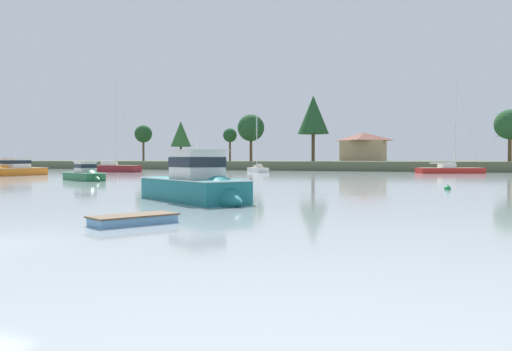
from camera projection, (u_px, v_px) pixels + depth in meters
far_shore_bank at (408, 165)px, 110.65m from camera, size 209.72×54.96×1.67m
sailboat_white at (258, 171)px, 82.69m from camera, size 5.46×6.35×10.70m
sailboat_maroon at (112, 170)px, 82.08m from camera, size 9.59×3.21×15.47m
sailboat_red at (450, 171)px, 74.85m from camera, size 9.71×6.76×14.19m
cruiser_teal at (200, 191)px, 24.37m from camera, size 8.07×6.43×4.68m
cruiser_orange at (14, 171)px, 63.98m from camera, size 3.33×8.63×4.22m
cruiser_green at (86, 176)px, 49.10m from camera, size 7.03×4.91×3.62m
dinghy_skyblue at (134, 221)px, 16.01m from camera, size 2.24×2.93×0.41m
mooring_buoy_yellow at (191, 179)px, 50.38m from camera, size 0.42×0.42×0.47m
mooring_buoy_green at (448, 189)px, 34.27m from camera, size 0.43×0.43×0.48m
shore_tree_inland_c at (230, 136)px, 116.23m from camera, size 3.15×3.15×7.44m
shore_tree_center at (251, 128)px, 107.35m from camera, size 5.63×5.63×9.81m
shore_tree_inland_b at (143, 134)px, 123.93m from camera, size 4.22×4.22×8.66m
shore_tree_inland_a at (313, 115)px, 102.14m from camera, size 6.24×6.24×13.11m
shore_tree_right at (181, 134)px, 119.90m from camera, size 4.86×4.86×9.32m
shore_tree_left_mid at (510, 125)px, 84.55m from camera, size 4.93×4.93×8.62m
cottage_near_water at (364, 146)px, 124.89m from camera, size 10.58×10.63×6.91m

